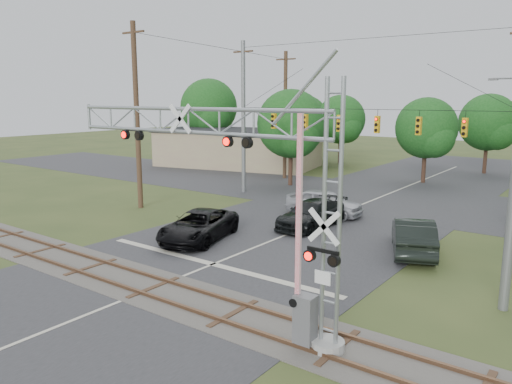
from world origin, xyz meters
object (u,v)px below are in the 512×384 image
Objects in this scene: car_dark at (311,214)px; commercial_building at (238,148)px; sedan_silver at (324,202)px; pickup_black at (199,226)px; traffic_signal_span at (371,123)px; crossing_gantry at (236,177)px.

commercial_building reaches higher than car_dark.
car_dark is at bearing -169.06° from sedan_silver.
pickup_black is 1.14× the size of sedan_silver.
pickup_black is 0.30× the size of commercial_building.
traffic_signal_span is at bearing 55.41° from pickup_black.
traffic_signal_span reaches higher than sedan_silver.
commercial_building is (-19.59, 17.93, 1.22)m from car_dark.
traffic_signal_span is 13.60m from pickup_black.
crossing_gantry is 2.35× the size of sedan_silver.
crossing_gantry is 18.73m from traffic_signal_span.
traffic_signal_span is 7.96m from car_dark.
pickup_black is at bearing -117.76° from car_dark.
traffic_signal_span is at bearing -29.74° from sedan_silver.
crossing_gantry reaches higher than car_dark.
sedan_silver is (-1.52, -3.18, -4.90)m from traffic_signal_span.
pickup_black is (-7.63, 6.38, -4.09)m from crossing_gantry.
crossing_gantry is 0.62× the size of commercial_building.
crossing_gantry reaches higher than sedan_silver.
commercial_building is at bearing 47.32° from sedan_silver.
pickup_black is at bearing 140.09° from crossing_gantry.
commercial_building is at bearing 149.93° from traffic_signal_span.
commercial_building is (-23.85, 30.12, -2.88)m from crossing_gantry.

